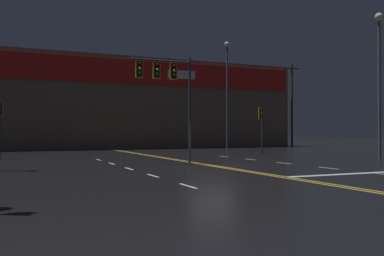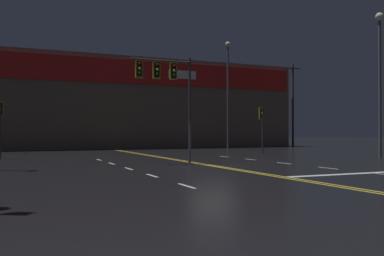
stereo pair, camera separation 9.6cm
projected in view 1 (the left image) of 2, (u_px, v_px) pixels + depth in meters
ground_plane at (213, 166)px, 22.34m from camera, size 200.00×200.00×0.00m
road_markings at (237, 167)px, 21.65m from camera, size 13.39×60.00×0.01m
traffic_signal_median at (165, 80)px, 23.73m from camera, size 3.55×0.36×5.98m
traffic_signal_corner_northeast at (261, 120)px, 34.51m from camera, size 0.42×0.36×3.78m
traffic_signal_corner_northwest at (0, 117)px, 27.93m from camera, size 0.42×0.36×3.77m
streetlight_median_approach at (227, 82)px, 45.51m from camera, size 0.56×0.56×11.42m
streetlight_far_right at (379, 66)px, 28.96m from camera, size 0.56×0.56×9.87m
building_backdrop at (101, 105)px, 48.00m from camera, size 43.48×10.23×9.71m
utility_pole_row at (106, 99)px, 44.00m from camera, size 48.33×0.26×10.38m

